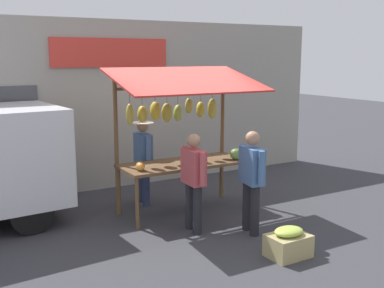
# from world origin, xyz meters

# --- Properties ---
(ground_plane) EXTENTS (40.00, 40.00, 0.00)m
(ground_plane) POSITION_xyz_m (0.00, 0.00, 0.00)
(ground_plane) COLOR #38383D
(street_backdrop) EXTENTS (9.00, 0.30, 3.40)m
(street_backdrop) POSITION_xyz_m (0.06, -2.20, 1.70)
(street_backdrop) COLOR #9E998E
(street_backdrop) RESTS_ON ground
(market_stall) EXTENTS (2.50, 1.46, 2.50)m
(market_stall) POSITION_xyz_m (-0.00, -0.06, 1.56)
(market_stall) COLOR brown
(market_stall) RESTS_ON ground
(vendor_with_sunhat) EXTENTS (0.40, 0.67, 1.55)m
(vendor_with_sunhat) POSITION_xyz_m (0.42, -0.75, 0.90)
(vendor_with_sunhat) COLOR navy
(vendor_with_sunhat) RESTS_ON ground
(shopper_with_shopping_bag) EXTENTS (0.30, 0.68, 1.59)m
(shopper_with_shopping_bag) POSITION_xyz_m (-0.40, 1.41, 0.91)
(shopper_with_shopping_bag) COLOR #232328
(shopper_with_shopping_bag) RESTS_ON ground
(shopper_in_striped_shirt) EXTENTS (0.24, 0.67, 1.54)m
(shopper_in_striped_shirt) POSITION_xyz_m (0.33, 0.92, 0.88)
(shopper_in_striped_shirt) COLOR #232328
(shopper_in_striped_shirt) RESTS_ON ground
(produce_crate_near) EXTENTS (0.57, 0.43, 0.42)m
(produce_crate_near) POSITION_xyz_m (-0.31, 2.39, 0.19)
(produce_crate_near) COLOR tan
(produce_crate_near) RESTS_ON ground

